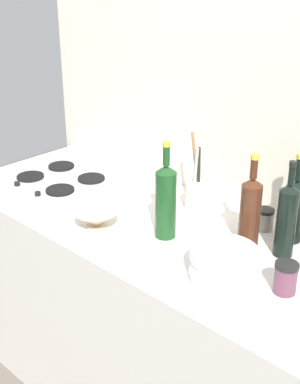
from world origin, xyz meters
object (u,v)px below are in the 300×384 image
(wine_bottle_mid_right, at_px, (286,219))
(condiment_jar_rear, at_px, (286,278))
(plate_stack, at_px, (224,264))
(wine_bottle_leftmost, at_px, (250,210))
(wine_bottle_mid_left, at_px, (294,209))
(mixing_bowl, at_px, (96,219))
(stovetop_hob, at_px, (61,181))
(wine_bottle_rightmost, at_px, (166,200))
(utensil_crock, at_px, (196,193))
(condiment_jar_front, at_px, (265,219))

(wine_bottle_mid_right, relative_size, condiment_jar_rear, 3.41)
(plate_stack, bearing_deg, wine_bottle_leftmost, 105.06)
(wine_bottle_mid_left, xyz_separation_m, condiment_jar_rear, (0.15, -0.30, -0.07))
(mixing_bowl, bearing_deg, stovetop_hob, 158.77)
(wine_bottle_leftmost, distance_m, wine_bottle_mid_right, 0.13)
(stovetop_hob, bearing_deg, plate_stack, -6.38)
(condiment_jar_rear, bearing_deg, wine_bottle_leftmost, 145.54)
(stovetop_hob, distance_m, wine_bottle_mid_right, 1.05)
(wine_bottle_rightmost, xyz_separation_m, utensil_crock, (-0.06, 0.25, -0.07))
(plate_stack, xyz_separation_m, condiment_jar_rear, (0.18, 0.06, 0.00))
(wine_bottle_leftmost, xyz_separation_m, wine_bottle_rightmost, (-0.25, -0.15, 0.01))
(wine_bottle_mid_right, relative_size, mixing_bowl, 2.03)
(mixing_bowl, bearing_deg, wine_bottle_mid_right, 27.16)
(wine_bottle_mid_right, distance_m, utensil_crock, 0.44)
(mixing_bowl, distance_m, condiment_jar_rear, 0.73)
(plate_stack, xyz_separation_m, wine_bottle_leftmost, (-0.06, 0.23, 0.08))
(wine_bottle_mid_right, bearing_deg, utensil_crock, 170.91)
(wine_bottle_mid_left, bearing_deg, stovetop_hob, -165.93)
(wine_bottle_mid_left, relative_size, wine_bottle_rightmost, 0.91)
(plate_stack, relative_size, mixing_bowl, 1.34)
(plate_stack, xyz_separation_m, mixing_bowl, (-0.54, -0.06, -0.01))
(stovetop_hob, distance_m, wine_bottle_mid_left, 1.04)
(utensil_crock, relative_size, condiment_jar_front, 3.82)
(stovetop_hob, relative_size, wine_bottle_mid_left, 1.31)
(mixing_bowl, height_order, condiment_jar_front, condiment_jar_front)
(wine_bottle_mid_right, height_order, utensil_crock, wine_bottle_mid_right)
(wine_bottle_leftmost, bearing_deg, wine_bottle_mid_right, 10.56)
(condiment_jar_front, bearing_deg, plate_stack, -77.76)
(wine_bottle_rightmost, xyz_separation_m, condiment_jar_rear, (0.49, -0.01, -0.09))
(wine_bottle_mid_right, relative_size, utensil_crock, 1.08)
(wine_bottle_mid_right, height_order, condiment_jar_front, wine_bottle_mid_right)
(wine_bottle_leftmost, relative_size, wine_bottle_mid_left, 1.03)
(mixing_bowl, height_order, utensil_crock, utensil_crock)
(wine_bottle_mid_right, bearing_deg, condiment_jar_rear, -58.40)
(plate_stack, bearing_deg, stovetop_hob, 173.62)
(wine_bottle_mid_right, relative_size, wine_bottle_rightmost, 0.94)
(wine_bottle_leftmost, bearing_deg, mixing_bowl, -149.08)
(stovetop_hob, relative_size, wine_bottle_rightmost, 1.19)
(wine_bottle_mid_right, bearing_deg, plate_stack, -104.35)
(plate_stack, relative_size, condiment_jar_rear, 2.26)
(wine_bottle_mid_left, bearing_deg, mixing_bowl, -143.86)
(plate_stack, bearing_deg, mixing_bowl, -173.81)
(wine_bottle_rightmost, height_order, mixing_bowl, wine_bottle_rightmost)
(wine_bottle_mid_left, relative_size, wine_bottle_mid_right, 0.97)
(wine_bottle_mid_right, bearing_deg, mixing_bowl, -152.84)
(wine_bottle_rightmost, height_order, condiment_jar_rear, wine_bottle_rightmost)
(mixing_bowl, xyz_separation_m, condiment_jar_front, (0.46, 0.42, 0.00))
(wine_bottle_mid_right, xyz_separation_m, condiment_jar_rear, (0.12, -0.19, -0.09))
(wine_bottle_mid_right, xyz_separation_m, condiment_jar_front, (-0.14, 0.11, -0.09))
(mixing_bowl, bearing_deg, wine_bottle_leftmost, 30.92)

